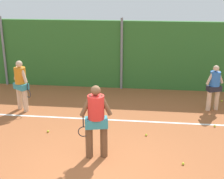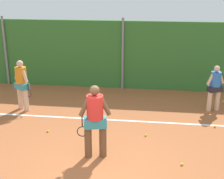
{
  "view_description": "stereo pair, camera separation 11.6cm",
  "coord_description": "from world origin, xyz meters",
  "px_view_note": "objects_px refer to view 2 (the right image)",
  "views": [
    {
      "loc": [
        1.1,
        -6.55,
        4.27
      ],
      "look_at": [
        0.01,
        2.74,
        1.12
      ],
      "focal_mm": 50.85,
      "sensor_mm": 36.0,
      "label": 1
    },
    {
      "loc": [
        1.22,
        -6.53,
        4.27
      ],
      "look_at": [
        0.01,
        2.74,
        1.12
      ],
      "focal_mm": 50.85,
      "sensor_mm": 36.0,
      "label": 2
    }
  ],
  "objects_px": {
    "player_midcourt": "(22,83)",
    "tennis_ball_1": "(215,126)",
    "player_backcourt_far": "(215,86)",
    "tennis_ball_6": "(182,164)",
    "player_foreground_near": "(95,118)",
    "tennis_ball_2": "(48,131)",
    "tennis_ball_0": "(223,101)",
    "tennis_ball_5": "(88,144)",
    "tennis_ball_3": "(146,135)"
  },
  "relations": [
    {
      "from": "player_foreground_near",
      "to": "tennis_ball_3",
      "type": "bearing_deg",
      "value": -146.59
    },
    {
      "from": "player_foreground_near",
      "to": "tennis_ball_2",
      "type": "distance_m",
      "value": 2.32
    },
    {
      "from": "tennis_ball_0",
      "to": "player_midcourt",
      "type": "bearing_deg",
      "value": -167.0
    },
    {
      "from": "player_midcourt",
      "to": "player_backcourt_far",
      "type": "xyz_separation_m",
      "value": [
        6.63,
        0.78,
        -0.09
      ]
    },
    {
      "from": "tennis_ball_2",
      "to": "tennis_ball_3",
      "type": "distance_m",
      "value": 2.94
    },
    {
      "from": "tennis_ball_1",
      "to": "tennis_ball_2",
      "type": "distance_m",
      "value": 5.15
    },
    {
      "from": "tennis_ball_0",
      "to": "tennis_ball_3",
      "type": "bearing_deg",
      "value": -131.5
    },
    {
      "from": "player_midcourt",
      "to": "tennis_ball_2",
      "type": "xyz_separation_m",
      "value": [
        1.41,
        -1.62,
        -0.97
      ]
    },
    {
      "from": "tennis_ball_2",
      "to": "tennis_ball_5",
      "type": "bearing_deg",
      "value": -25.43
    },
    {
      "from": "tennis_ball_0",
      "to": "tennis_ball_5",
      "type": "relative_size",
      "value": 1.0
    },
    {
      "from": "player_midcourt",
      "to": "tennis_ball_0",
      "type": "xyz_separation_m",
      "value": [
        7.15,
        1.65,
        -0.97
      ]
    },
    {
      "from": "tennis_ball_0",
      "to": "tennis_ball_3",
      "type": "xyz_separation_m",
      "value": [
        -2.8,
        -3.16,
        0.0
      ]
    },
    {
      "from": "player_midcourt",
      "to": "tennis_ball_6",
      "type": "relative_size",
      "value": 27.05
    },
    {
      "from": "player_foreground_near",
      "to": "tennis_ball_1",
      "type": "height_order",
      "value": "player_foreground_near"
    },
    {
      "from": "tennis_ball_1",
      "to": "tennis_ball_5",
      "type": "distance_m",
      "value": 4.04
    },
    {
      "from": "player_midcourt",
      "to": "tennis_ball_0",
      "type": "distance_m",
      "value": 7.4
    },
    {
      "from": "player_backcourt_far",
      "to": "tennis_ball_2",
      "type": "distance_m",
      "value": 5.81
    },
    {
      "from": "player_midcourt",
      "to": "tennis_ball_0",
      "type": "bearing_deg",
      "value": 46.61
    },
    {
      "from": "player_backcourt_far",
      "to": "player_foreground_near",
      "type": "bearing_deg",
      "value": -157.05
    },
    {
      "from": "player_midcourt",
      "to": "tennis_ball_5",
      "type": "relative_size",
      "value": 27.05
    },
    {
      "from": "player_backcourt_far",
      "to": "tennis_ball_6",
      "type": "bearing_deg",
      "value": -132.35
    },
    {
      "from": "player_backcourt_far",
      "to": "tennis_ball_0",
      "type": "bearing_deg",
      "value": 36.34
    },
    {
      "from": "tennis_ball_1",
      "to": "tennis_ball_5",
      "type": "bearing_deg",
      "value": -156.31
    },
    {
      "from": "player_midcourt",
      "to": "tennis_ball_3",
      "type": "xyz_separation_m",
      "value": [
        4.35,
        -1.51,
        -0.97
      ]
    },
    {
      "from": "tennis_ball_1",
      "to": "tennis_ball_3",
      "type": "xyz_separation_m",
      "value": [
        -2.12,
        -0.87,
        0.0
      ]
    },
    {
      "from": "tennis_ball_3",
      "to": "tennis_ball_6",
      "type": "xyz_separation_m",
      "value": [
        0.93,
        -1.46,
        0.0
      ]
    },
    {
      "from": "tennis_ball_3",
      "to": "tennis_ball_5",
      "type": "relative_size",
      "value": 1.0
    },
    {
      "from": "player_midcourt",
      "to": "tennis_ball_1",
      "type": "bearing_deg",
      "value": 27.92
    },
    {
      "from": "player_backcourt_far",
      "to": "tennis_ball_2",
      "type": "bearing_deg",
      "value": -177.87
    },
    {
      "from": "tennis_ball_1",
      "to": "tennis_ball_6",
      "type": "xyz_separation_m",
      "value": [
        -1.19,
        -2.33,
        0.0
      ]
    },
    {
      "from": "tennis_ball_0",
      "to": "tennis_ball_1",
      "type": "distance_m",
      "value": 2.39
    },
    {
      "from": "player_foreground_near",
      "to": "tennis_ball_0",
      "type": "xyz_separation_m",
      "value": [
        4.06,
        4.48,
        -1.05
      ]
    },
    {
      "from": "tennis_ball_1",
      "to": "tennis_ball_2",
      "type": "xyz_separation_m",
      "value": [
        -5.06,
        -0.98,
        0.0
      ]
    },
    {
      "from": "player_foreground_near",
      "to": "tennis_ball_6",
      "type": "bearing_deg",
      "value": 163.26
    },
    {
      "from": "player_backcourt_far",
      "to": "tennis_ball_1",
      "type": "distance_m",
      "value": 1.68
    },
    {
      "from": "tennis_ball_2",
      "to": "tennis_ball_6",
      "type": "height_order",
      "value": "same"
    },
    {
      "from": "player_backcourt_far",
      "to": "player_midcourt",
      "type": "bearing_deg",
      "value": 164.09
    },
    {
      "from": "player_backcourt_far",
      "to": "tennis_ball_2",
      "type": "xyz_separation_m",
      "value": [
        -5.22,
        -2.41,
        -0.88
      ]
    },
    {
      "from": "tennis_ball_1",
      "to": "tennis_ball_3",
      "type": "relative_size",
      "value": 1.0
    },
    {
      "from": "player_foreground_near",
      "to": "tennis_ball_2",
      "type": "height_order",
      "value": "player_foreground_near"
    },
    {
      "from": "player_foreground_near",
      "to": "tennis_ball_2",
      "type": "bearing_deg",
      "value": -48.41
    },
    {
      "from": "tennis_ball_2",
      "to": "tennis_ball_1",
      "type": "bearing_deg",
      "value": 10.96
    },
    {
      "from": "player_midcourt",
      "to": "tennis_ball_2",
      "type": "bearing_deg",
      "value": -15.41
    },
    {
      "from": "player_midcourt",
      "to": "tennis_ball_6",
      "type": "distance_m",
      "value": 6.14
    },
    {
      "from": "player_foreground_near",
      "to": "player_midcourt",
      "type": "height_order",
      "value": "player_foreground_near"
    },
    {
      "from": "player_backcourt_far",
      "to": "tennis_ball_5",
      "type": "relative_size",
      "value": 24.55
    },
    {
      "from": "player_backcourt_far",
      "to": "tennis_ball_6",
      "type": "distance_m",
      "value": 4.09
    },
    {
      "from": "tennis_ball_2",
      "to": "tennis_ball_3",
      "type": "height_order",
      "value": "same"
    },
    {
      "from": "player_backcourt_far",
      "to": "tennis_ball_1",
      "type": "xyz_separation_m",
      "value": [
        -0.16,
        -1.43,
        -0.88
      ]
    },
    {
      "from": "player_backcourt_far",
      "to": "tennis_ball_3",
      "type": "relative_size",
      "value": 24.55
    }
  ]
}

